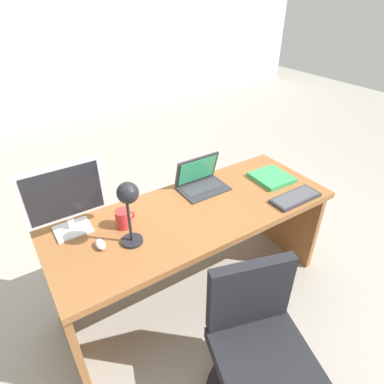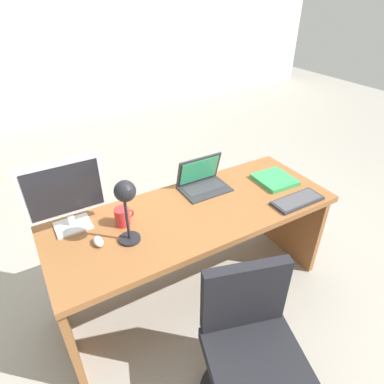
{
  "view_description": "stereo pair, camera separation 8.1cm",
  "coord_description": "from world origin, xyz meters",
  "px_view_note": "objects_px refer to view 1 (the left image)",
  "views": [
    {
      "loc": [
        -0.91,
        -1.36,
        1.93
      ],
      "look_at": [
        0.0,
        0.03,
        0.84
      ],
      "focal_mm": 30.63,
      "sensor_mm": 36.0,
      "label": 1
    },
    {
      "loc": [
        -0.84,
        -1.41,
        1.93
      ],
      "look_at": [
        0.0,
        0.03,
        0.84
      ],
      "focal_mm": 30.63,
      "sensor_mm": 36.0,
      "label": 2
    }
  ],
  "objects_px": {
    "desk": "(191,231)",
    "office_chair": "(258,357)",
    "laptop": "(200,178)",
    "mouse": "(100,244)",
    "book": "(272,177)",
    "coffee_mug": "(123,219)",
    "desk_lamp": "(128,201)",
    "keyboard": "(295,198)",
    "monitor": "(64,195)"
  },
  "relations": [
    {
      "from": "desk",
      "to": "office_chair",
      "type": "relative_size",
      "value": 2.19
    },
    {
      "from": "laptop",
      "to": "desk",
      "type": "bearing_deg",
      "value": -136.23
    },
    {
      "from": "mouse",
      "to": "book",
      "type": "bearing_deg",
      "value": 0.74
    },
    {
      "from": "desk",
      "to": "mouse",
      "type": "xyz_separation_m",
      "value": [
        -0.61,
        -0.04,
        0.22
      ]
    },
    {
      "from": "coffee_mug",
      "to": "book",
      "type": "bearing_deg",
      "value": -4.08
    },
    {
      "from": "mouse",
      "to": "coffee_mug",
      "type": "distance_m",
      "value": 0.2
    },
    {
      "from": "desk",
      "to": "mouse",
      "type": "distance_m",
      "value": 0.64
    },
    {
      "from": "desk_lamp",
      "to": "coffee_mug",
      "type": "distance_m",
      "value": 0.29
    },
    {
      "from": "keyboard",
      "to": "laptop",
      "type": "bearing_deg",
      "value": 132.57
    },
    {
      "from": "monitor",
      "to": "laptop",
      "type": "bearing_deg",
      "value": -0.03
    },
    {
      "from": "desk_lamp",
      "to": "coffee_mug",
      "type": "xyz_separation_m",
      "value": [
        0.02,
        0.17,
        -0.23
      ]
    },
    {
      "from": "mouse",
      "to": "coffee_mug",
      "type": "height_order",
      "value": "coffee_mug"
    },
    {
      "from": "desk",
      "to": "laptop",
      "type": "relative_size",
      "value": 5.59
    },
    {
      "from": "monitor",
      "to": "mouse",
      "type": "xyz_separation_m",
      "value": [
        0.08,
        -0.22,
        -0.22
      ]
    },
    {
      "from": "book",
      "to": "coffee_mug",
      "type": "relative_size",
      "value": 2.27
    },
    {
      "from": "coffee_mug",
      "to": "office_chair",
      "type": "xyz_separation_m",
      "value": [
        0.31,
        -0.86,
        -0.45
      ]
    },
    {
      "from": "keyboard",
      "to": "book",
      "type": "bearing_deg",
      "value": 79.24
    },
    {
      "from": "keyboard",
      "to": "mouse",
      "type": "xyz_separation_m",
      "value": [
        -1.22,
        0.25,
        0.01
      ]
    },
    {
      "from": "desk",
      "to": "keyboard",
      "type": "relative_size",
      "value": 5.18
    },
    {
      "from": "laptop",
      "to": "coffee_mug",
      "type": "distance_m",
      "value": 0.63
    },
    {
      "from": "laptop",
      "to": "coffee_mug",
      "type": "xyz_separation_m",
      "value": [
        -0.61,
        -0.13,
        -0.01
      ]
    },
    {
      "from": "desk",
      "to": "book",
      "type": "height_order",
      "value": "book"
    },
    {
      "from": "coffee_mug",
      "to": "office_chair",
      "type": "relative_size",
      "value": 0.14
    },
    {
      "from": "mouse",
      "to": "desk_lamp",
      "type": "distance_m",
      "value": 0.32
    },
    {
      "from": "monitor",
      "to": "desk_lamp",
      "type": "height_order",
      "value": "monitor"
    },
    {
      "from": "desk",
      "to": "keyboard",
      "type": "distance_m",
      "value": 0.72
    },
    {
      "from": "laptop",
      "to": "mouse",
      "type": "relative_size",
      "value": 3.66
    },
    {
      "from": "mouse",
      "to": "office_chair",
      "type": "distance_m",
      "value": 1.0
    },
    {
      "from": "monitor",
      "to": "desk_lamp",
      "type": "bearing_deg",
      "value": -51.06
    },
    {
      "from": "laptop",
      "to": "desk_lamp",
      "type": "distance_m",
      "value": 0.73
    },
    {
      "from": "laptop",
      "to": "desk_lamp",
      "type": "xyz_separation_m",
      "value": [
        -0.63,
        -0.3,
        0.22
      ]
    },
    {
      "from": "desk",
      "to": "keyboard",
      "type": "xyz_separation_m",
      "value": [
        0.62,
        -0.3,
        0.21
      ]
    },
    {
      "from": "laptop",
      "to": "office_chair",
      "type": "bearing_deg",
      "value": -107.25
    },
    {
      "from": "mouse",
      "to": "book",
      "type": "height_order",
      "value": "mouse"
    },
    {
      "from": "laptop",
      "to": "coffee_mug",
      "type": "relative_size",
      "value": 2.78
    },
    {
      "from": "desk",
      "to": "monitor",
      "type": "xyz_separation_m",
      "value": [
        -0.69,
        0.18,
        0.44
      ]
    },
    {
      "from": "coffee_mug",
      "to": "keyboard",
      "type": "bearing_deg",
      "value": -18.36
    },
    {
      "from": "monitor",
      "to": "office_chair",
      "type": "bearing_deg",
      "value": -60.19
    },
    {
      "from": "laptop",
      "to": "keyboard",
      "type": "bearing_deg",
      "value": -47.43
    },
    {
      "from": "desk",
      "to": "laptop",
      "type": "distance_m",
      "value": 0.37
    },
    {
      "from": "desk_lamp",
      "to": "office_chair",
      "type": "relative_size",
      "value": 0.48
    },
    {
      "from": "book",
      "to": "mouse",
      "type": "bearing_deg",
      "value": -179.26
    },
    {
      "from": "monitor",
      "to": "mouse",
      "type": "distance_m",
      "value": 0.32
    },
    {
      "from": "monitor",
      "to": "laptop",
      "type": "relative_size",
      "value": 1.34
    },
    {
      "from": "book",
      "to": "coffee_mug",
      "type": "distance_m",
      "value": 1.1
    },
    {
      "from": "laptop",
      "to": "coffee_mug",
      "type": "height_order",
      "value": "laptop"
    },
    {
      "from": "desk_lamp",
      "to": "office_chair",
      "type": "distance_m",
      "value": 1.02
    },
    {
      "from": "book",
      "to": "keyboard",
      "type": "bearing_deg",
      "value": -100.76
    },
    {
      "from": "monitor",
      "to": "desk_lamp",
      "type": "distance_m",
      "value": 0.39
    },
    {
      "from": "book",
      "to": "office_chair",
      "type": "distance_m",
      "value": 1.19
    }
  ]
}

